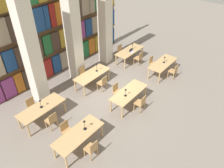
{
  "coord_description": "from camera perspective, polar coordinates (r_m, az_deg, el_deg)",
  "views": [
    {
      "loc": [
        -6.86,
        -5.73,
        7.23
      ],
      "look_at": [
        0.0,
        -0.12,
        0.69
      ],
      "focal_mm": 35.0,
      "sensor_mm": 36.0,
      "label": 1
    }
  ],
  "objects": [
    {
      "name": "chair_8",
      "position": [
        11.49,
        -2.43,
        0.35
      ],
      "size": [
        0.42,
        0.4,
        0.88
      ],
      "color": "tan",
      "rests_on": "ground_plane"
    },
    {
      "name": "reading_table_3",
      "position": [
        10.1,
        -17.93,
        -6.18
      ],
      "size": [
        2.09,
        0.83,
        0.77
      ],
      "color": "tan",
      "rests_on": "ground_plane"
    },
    {
      "name": "chair_7",
      "position": [
        10.7,
        -20.09,
        -5.42
      ],
      "size": [
        0.42,
        0.4,
        0.88
      ],
      "rotation": [
        0.0,
        0.0,
        3.14
      ],
      "color": "tan",
      "rests_on": "ground_plane"
    },
    {
      "name": "desk_lamp_3",
      "position": [
        9.87,
        -18.25,
        -4.54
      ],
      "size": [
        0.14,
        0.14,
        0.43
      ],
      "color": "black",
      "rests_on": "reading_table_3"
    },
    {
      "name": "desk_lamp_1",
      "position": [
        10.01,
        3.58,
        -1.84
      ],
      "size": [
        0.14,
        0.14,
        0.41
      ],
      "color": "black",
      "rests_on": "reading_table_1"
    },
    {
      "name": "desk_lamp_4",
      "position": [
        11.73,
        -4.06,
        4.76
      ],
      "size": [
        0.14,
        0.14,
        0.48
      ],
      "color": "black",
      "rests_on": "reading_table_4"
    },
    {
      "name": "desk_lamp_5",
      "position": [
        14.02,
        5.38,
        10.05
      ],
      "size": [
        0.14,
        0.14,
        0.41
      ],
      "color": "black",
      "rests_on": "reading_table_5"
    },
    {
      "name": "chair_4",
      "position": [
        12.9,
        15.83,
        3.31
      ],
      "size": [
        0.42,
        0.4,
        0.88
      ],
      "color": "tan",
      "rests_on": "ground_plane"
    },
    {
      "name": "chair_2",
      "position": [
        10.31,
        7.51,
        -4.91
      ],
      "size": [
        0.42,
        0.4,
        0.88
      ],
      "color": "tan",
      "rests_on": "ground_plane"
    },
    {
      "name": "laptop",
      "position": [
        13.77,
        5.18,
        8.46
      ],
      "size": [
        0.32,
        0.22,
        0.21
      ],
      "color": "silver",
      "rests_on": "reading_table_5"
    },
    {
      "name": "pillar_center",
      "position": [
        11.49,
        -10.31,
        14.23
      ],
      "size": [
        0.64,
        0.64,
        6.0
      ],
      "color": "silver",
      "rests_on": "ground_plane"
    },
    {
      "name": "reading_table_4",
      "position": [
        11.74,
        -5.19,
        2.34
      ],
      "size": [
        2.09,
        0.83,
        0.77
      ],
      "color": "tan",
      "rests_on": "ground_plane"
    },
    {
      "name": "chair_3",
      "position": [
        10.9,
        1.36,
        -1.87
      ],
      "size": [
        0.42,
        0.4,
        0.88
      ],
      "rotation": [
        0.0,
        0.0,
        3.14
      ],
      "color": "tan",
      "rests_on": "ground_plane"
    },
    {
      "name": "pillar_right",
      "position": [
        13.14,
        -1.87,
        17.61
      ],
      "size": [
        0.64,
        0.64,
        6.0
      ],
      "color": "silver",
      "rests_on": "ground_plane"
    },
    {
      "name": "reading_table_2",
      "position": [
        12.99,
        13.16,
        5.11
      ],
      "size": [
        2.09,
        0.83,
        0.77
      ],
      "color": "tan",
      "rests_on": "ground_plane"
    },
    {
      "name": "chair_1",
      "position": [
        9.21,
        -11.77,
        -11.77
      ],
      "size": [
        0.42,
        0.4,
        0.88
      ],
      "rotation": [
        0.0,
        0.0,
        3.14
      ],
      "color": "tan",
      "rests_on": "ground_plane"
    },
    {
      "name": "desk_lamp_0",
      "position": [
        8.52,
        -7.22,
        -10.12
      ],
      "size": [
        0.14,
        0.14,
        0.47
      ],
      "color": "black",
      "rests_on": "reading_table_0"
    },
    {
      "name": "reading_table_1",
      "position": [
        10.46,
        4.44,
        -2.44
      ],
      "size": [
        2.09,
        0.83,
        0.77
      ],
      "color": "tan",
      "rests_on": "ground_plane"
    },
    {
      "name": "reading_table_0",
      "position": [
        8.69,
        -8.73,
        -13.08
      ],
      "size": [
        2.09,
        0.83,
        0.77
      ],
      "color": "tan",
      "rests_on": "ground_plane"
    },
    {
      "name": "bookshelf_bank",
      "position": [
        12.6,
        -14.39,
        14.18
      ],
      "size": [
        9.97,
        0.35,
        5.5
      ],
      "color": "brown",
      "rests_on": "ground_plane"
    },
    {
      "name": "reading_table_5",
      "position": [
        14.01,
        4.65,
        8.44
      ],
      "size": [
        2.09,
        0.83,
        0.77
      ],
      "color": "tan",
      "rests_on": "ground_plane"
    },
    {
      "name": "chair_10",
      "position": [
        13.8,
        7.04,
        6.81
      ],
      "size": [
        0.42,
        0.4,
        0.88
      ],
      "color": "tan",
      "rests_on": "ground_plane"
    },
    {
      "name": "chair_0",
      "position": [
        8.5,
        -5.31,
        -16.44
      ],
      "size": [
        0.42,
        0.4,
        0.88
      ],
      "color": "tan",
      "rests_on": "ground_plane"
    },
    {
      "name": "ground_plane",
      "position": [
        11.5,
        -0.45,
        -2.56
      ],
      "size": [
        40.0,
        40.0,
        0.0
      ],
      "primitive_type": "plane",
      "color": "gray"
    },
    {
      "name": "pillar_left",
      "position": [
        10.19,
        -20.86,
        9.44
      ],
      "size": [
        0.64,
        0.64,
        6.0
      ],
      "color": "silver",
      "rests_on": "ground_plane"
    },
    {
      "name": "chair_6",
      "position": [
        9.77,
        -15.49,
        -9.06
      ],
      "size": [
        0.42,
        0.4,
        0.88
      ],
      "color": "tan",
      "rests_on": "ground_plane"
    },
    {
      "name": "chair_9",
      "position": [
        12.3,
        -7.35,
        2.78
      ],
      "size": [
        0.42,
        0.4,
        0.88
      ],
      "rotation": [
        0.0,
        0.0,
        3.14
      ],
      "color": "tan",
      "rests_on": "ground_plane"
    },
    {
      "name": "chair_11",
      "position": [
        14.49,
        2.38,
        8.58
      ],
      "size": [
        0.42,
        0.4,
        0.88
      ],
      "rotation": [
        0.0,
        0.0,
        3.14
      ],
      "color": "tan",
      "rests_on": "ground_plane"
    },
    {
      "name": "desk_lamp_2",
      "position": [
        12.85,
        13.59,
        6.51
      ],
      "size": [
        0.14,
        0.14,
        0.4
      ],
      "color": "black",
      "rests_on": "reading_table_2"
    },
    {
      "name": "chair_5",
      "position": [
        13.39,
        10.5,
        5.45
      ],
      "size": [
        0.42,
        0.4,
        0.88
      ],
      "rotation": [
        0.0,
        0.0,
        3.14
      ],
      "color": "tan",
      "rests_on": "ground_plane"
    }
  ]
}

